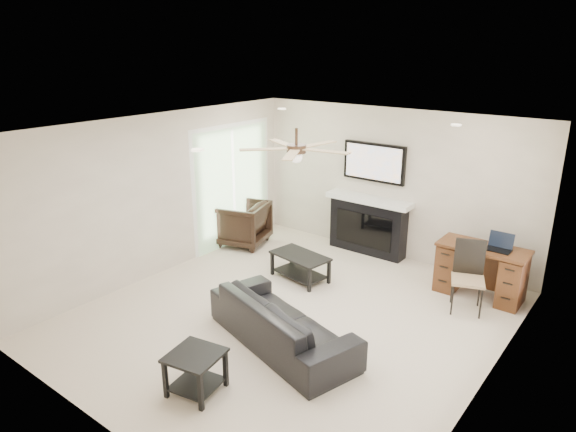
{
  "coord_description": "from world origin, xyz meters",
  "views": [
    {
      "loc": [
        3.67,
        -4.85,
        3.46
      ],
      "look_at": [
        -0.46,
        0.53,
        1.18
      ],
      "focal_mm": 32.0,
      "sensor_mm": 36.0,
      "label": 1
    }
  ],
  "objects_px": {
    "fireplace_unit": "(369,200)",
    "desk": "(481,271)",
    "sofa": "(282,321)",
    "armchair": "(242,223)",
    "coffee_table": "(300,267)"
  },
  "relations": [
    {
      "from": "armchair",
      "to": "coffee_table",
      "type": "distance_m",
      "value": 1.8
    },
    {
      "from": "armchair",
      "to": "sofa",
      "type": "bearing_deg",
      "value": 33.53
    },
    {
      "from": "sofa",
      "to": "armchair",
      "type": "height_order",
      "value": "armchair"
    },
    {
      "from": "armchair",
      "to": "desk",
      "type": "xyz_separation_m",
      "value": [
        4.07,
        0.57,
        -0.01
      ]
    },
    {
      "from": "armchair",
      "to": "fireplace_unit",
      "type": "height_order",
      "value": "fireplace_unit"
    },
    {
      "from": "armchair",
      "to": "coffee_table",
      "type": "bearing_deg",
      "value": 55.19
    },
    {
      "from": "fireplace_unit",
      "to": "desk",
      "type": "bearing_deg",
      "value": -12.29
    },
    {
      "from": "sofa",
      "to": "coffee_table",
      "type": "bearing_deg",
      "value": -44.27
    },
    {
      "from": "armchair",
      "to": "fireplace_unit",
      "type": "xyz_separation_m",
      "value": [
        1.98,
        1.03,
        0.56
      ]
    },
    {
      "from": "armchair",
      "to": "fireplace_unit",
      "type": "bearing_deg",
      "value": 100.53
    },
    {
      "from": "fireplace_unit",
      "to": "coffee_table",
      "type": "bearing_deg",
      "value": -100.04
    },
    {
      "from": "coffee_table",
      "to": "fireplace_unit",
      "type": "relative_size",
      "value": 0.47
    },
    {
      "from": "coffee_table",
      "to": "desk",
      "type": "distance_m",
      "value": 2.63
    },
    {
      "from": "sofa",
      "to": "fireplace_unit",
      "type": "distance_m",
      "value": 3.3
    },
    {
      "from": "sofa",
      "to": "fireplace_unit",
      "type": "relative_size",
      "value": 1.09
    }
  ]
}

